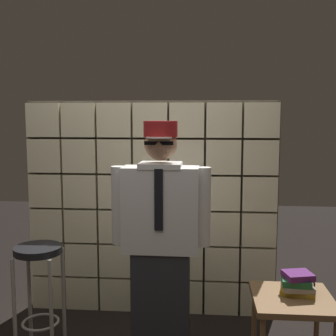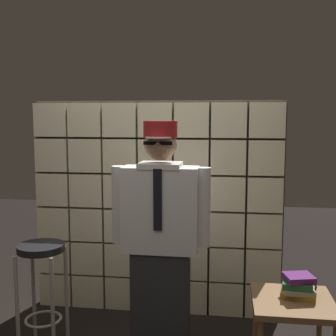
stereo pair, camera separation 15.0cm
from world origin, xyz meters
name	(u,v)px [view 1 (the left image)]	position (x,y,z in m)	size (l,w,h in m)	color
glass_block_wall	(151,209)	(0.00, 1.29, 0.93)	(2.21, 0.10, 1.90)	beige
standing_person	(161,241)	(0.17, 0.46, 0.89)	(0.68, 0.29, 1.71)	#28282D
bar_stool	(39,275)	(-0.72, 0.50, 0.61)	(0.34, 0.34, 0.82)	black
side_table	(292,308)	(1.05, 0.37, 0.49)	(0.52, 0.52, 0.56)	brown
book_stack	(297,284)	(1.09, 0.42, 0.63)	(0.25, 0.19, 0.15)	olive
coffee_mug	(303,285)	(1.14, 0.46, 0.61)	(0.13, 0.08, 0.09)	black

